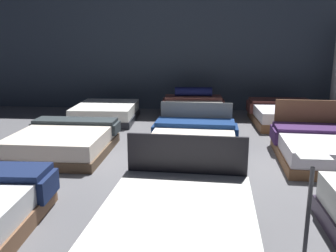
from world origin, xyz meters
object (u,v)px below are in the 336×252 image
object	(u,v)px
bed_3	(64,142)
bed_5	(326,148)
bed_8	(285,114)
price_sign	(307,223)
bed_6	(106,113)
bed_7	(194,111)
bed_4	(193,144)
bed_1	(177,229)

from	to	relation	value
bed_3	bed_5	distance (m)	4.71
bed_8	price_sign	world-z (taller)	price_sign
bed_6	bed_8	world-z (taller)	bed_8
bed_7	price_sign	xyz separation A→B (m)	(1.17, -6.00, 0.14)
bed_4	bed_5	world-z (taller)	bed_5
bed_1	bed_3	xyz separation A→B (m)	(-2.30, 2.97, -0.01)
bed_3	bed_5	size ratio (longest dim) A/B	0.97
bed_6	bed_7	bearing A→B (deg)	0.42
bed_3	bed_6	xyz separation A→B (m)	(0.05, 2.82, -0.01)
bed_5	bed_6	distance (m)	5.44
bed_1	bed_8	xyz separation A→B (m)	(2.33, 5.87, 0.01)
bed_3	price_sign	bearing A→B (deg)	-41.34
bed_5	bed_4	bearing A→B (deg)	-176.54
bed_4	bed_8	world-z (taller)	bed_4
bed_5	bed_6	bearing A→B (deg)	151.44
bed_4	bed_6	distance (m)	3.68
bed_3	bed_7	world-z (taller)	bed_7
bed_6	price_sign	world-z (taller)	price_sign
bed_3	bed_4	xyz separation A→B (m)	(2.39, -0.02, 0.02)
bed_6	bed_7	distance (m)	2.30
bed_4	price_sign	world-z (taller)	price_sign
bed_1	bed_8	distance (m)	6.31
bed_5	price_sign	world-z (taller)	price_sign
bed_5	bed_7	xyz separation A→B (m)	(-2.37, 2.90, 0.04)
bed_7	bed_8	size ratio (longest dim) A/B	1.03
bed_6	price_sign	distance (m)	6.84
bed_1	price_sign	distance (m)	1.23
price_sign	bed_7	bearing A→B (deg)	101.05
bed_1	bed_6	xyz separation A→B (m)	(-2.26, 5.80, -0.02)
bed_1	price_sign	size ratio (longest dim) A/B	2.00
bed_1	bed_4	xyz separation A→B (m)	(0.08, 2.95, 0.01)
bed_1	bed_5	bearing A→B (deg)	54.01
bed_1	bed_6	world-z (taller)	bed_1
bed_4	bed_6	xyz separation A→B (m)	(-2.34, 2.85, -0.03)
bed_3	bed_5	bearing A→B (deg)	0.11
bed_3	price_sign	xyz separation A→B (m)	(3.51, -3.08, 0.19)
bed_4	bed_6	world-z (taller)	bed_4
bed_8	price_sign	distance (m)	6.08
bed_8	price_sign	bearing A→B (deg)	-101.94
bed_1	bed_3	distance (m)	3.76
bed_4	price_sign	bearing A→B (deg)	-67.42
bed_6	bed_5	bearing A→B (deg)	-33.07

